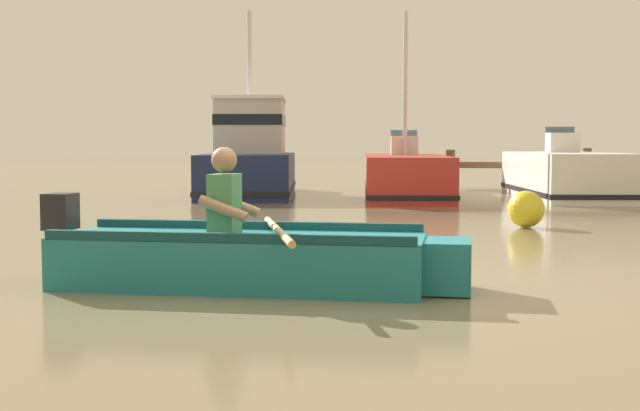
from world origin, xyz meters
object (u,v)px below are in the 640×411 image
at_px(moored_boat_red, 405,177).
at_px(moored_boat_navy, 250,159).
at_px(rowboat_with_person, 250,257).
at_px(moored_boat_white, 566,176).
at_px(mooring_buoy, 526,209).

bearing_deg(moored_boat_red, moored_boat_navy, -179.24).
xyz_separation_m(rowboat_with_person, moored_boat_navy, (-3.04, 12.35, 0.59)).
bearing_deg(rowboat_with_person, moored_boat_white, 71.69).
xyz_separation_m(moored_boat_red, mooring_buoy, (2.16, -6.84, -0.19)).
distance_m(moored_boat_red, mooring_buoy, 7.18).
relative_size(rowboat_with_person, moored_boat_white, 0.71).
bearing_deg(rowboat_with_person, moored_boat_navy, 103.81).
bearing_deg(mooring_buoy, moored_boat_red, 107.54).
bearing_deg(moored_boat_navy, moored_boat_white, 0.44).
relative_size(rowboat_with_person, moored_boat_navy, 0.68).
relative_size(moored_boat_red, moored_boat_white, 1.22).
relative_size(rowboat_with_person, moored_boat_red, 0.58).
xyz_separation_m(moored_boat_red, moored_boat_white, (3.54, 0.01, 0.03)).
height_order(moored_boat_white, mooring_buoy, moored_boat_white).
height_order(moored_boat_navy, moored_boat_white, moored_boat_navy).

